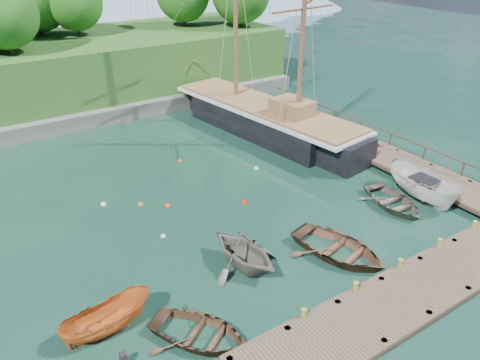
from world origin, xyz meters
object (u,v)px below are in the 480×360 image
object	(u,v)px
rowboat_0	(200,339)
rowboat_3	(392,206)
motorboat_orange	(109,331)
rowboat_1	(243,267)
rowboat_2	(338,255)
cabin_boat_white	(420,199)
schooner	(265,121)

from	to	relation	value
rowboat_0	rowboat_3	distance (m)	15.17
motorboat_orange	rowboat_1	bearing A→B (deg)	-91.43
rowboat_0	rowboat_3	xyz separation A→B (m)	(14.92, 2.78, 0.00)
rowboat_0	rowboat_2	bearing A→B (deg)	-27.54
rowboat_2	cabin_boat_white	world-z (taller)	cabin_boat_white
rowboat_0	rowboat_3	world-z (taller)	rowboat_3
motorboat_orange	schooner	size ratio (longest dim) A/B	0.15
rowboat_0	motorboat_orange	world-z (taller)	motorboat_orange
motorboat_orange	cabin_boat_white	bearing A→B (deg)	-95.31
rowboat_2	rowboat_3	distance (m)	6.48
rowboat_3	schooner	bearing A→B (deg)	98.17
rowboat_2	motorboat_orange	distance (m)	11.74
rowboat_3	schooner	size ratio (longest dim) A/B	0.17
cabin_boat_white	motorboat_orange	bearing A→B (deg)	-171.69
cabin_boat_white	rowboat_0	bearing A→B (deg)	-163.39
rowboat_0	cabin_boat_white	distance (m)	17.22
rowboat_3	cabin_boat_white	world-z (taller)	cabin_boat_white
rowboat_1	cabin_boat_white	world-z (taller)	rowboat_1
rowboat_2	rowboat_1	bearing A→B (deg)	143.07
cabin_boat_white	rowboat_3	bearing A→B (deg)	178.48
rowboat_0	schooner	xyz separation A→B (m)	(15.41, 16.65, 1.03)
rowboat_3	cabin_boat_white	bearing A→B (deg)	0.10
rowboat_0	rowboat_1	distance (m)	5.06
rowboat_3	motorboat_orange	distance (m)	17.88
schooner	rowboat_2	bearing A→B (deg)	-120.84
schooner	rowboat_3	bearing A→B (deg)	-99.63
motorboat_orange	schooner	distance (m)	23.21
rowboat_2	motorboat_orange	xyz separation A→B (m)	(-11.65, 1.49, 0.00)
rowboat_3	schooner	distance (m)	13.92
rowboat_1	motorboat_orange	distance (m)	7.09
cabin_boat_white	rowboat_1	bearing A→B (deg)	-173.81
rowboat_0	motorboat_orange	distance (m)	3.87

